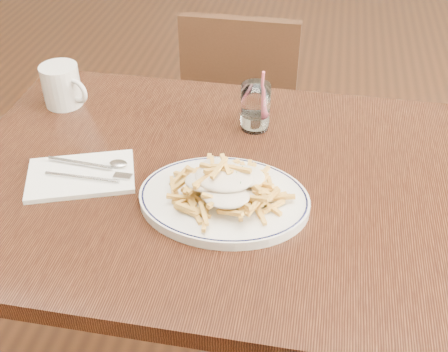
% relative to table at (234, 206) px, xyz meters
% --- Properties ---
extents(table, '(1.20, 0.80, 0.75)m').
position_rel_table_xyz_m(table, '(0.00, 0.00, 0.00)').
color(table, black).
rests_on(table, ground).
extents(chair_far, '(0.38, 0.38, 0.82)m').
position_rel_table_xyz_m(chair_far, '(-0.10, 0.78, -0.21)').
color(chair_far, '#311C10').
rests_on(chair_far, ground).
extents(fries_plate, '(0.38, 0.34, 0.02)m').
position_rel_table_xyz_m(fries_plate, '(-0.01, -0.09, 0.09)').
color(fries_plate, white).
rests_on(fries_plate, table).
extents(loaded_fries, '(0.22, 0.18, 0.06)m').
position_rel_table_xyz_m(loaded_fries, '(-0.01, -0.09, 0.13)').
color(loaded_fries, gold).
rests_on(loaded_fries, fries_plate).
extents(napkin, '(0.26, 0.21, 0.01)m').
position_rel_table_xyz_m(napkin, '(-0.32, -0.06, 0.08)').
color(napkin, white).
rests_on(napkin, table).
extents(cutlery, '(0.20, 0.07, 0.01)m').
position_rel_table_xyz_m(cutlery, '(-0.32, -0.05, 0.09)').
color(cutlery, silver).
rests_on(cutlery, napkin).
extents(water_glass, '(0.07, 0.07, 0.15)m').
position_rel_table_xyz_m(water_glass, '(0.01, 0.20, 0.13)').
color(water_glass, white).
rests_on(water_glass, table).
extents(coffee_mug, '(0.13, 0.09, 0.10)m').
position_rel_table_xyz_m(coffee_mug, '(-0.47, 0.22, 0.13)').
color(coffee_mug, white).
rests_on(coffee_mug, table).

